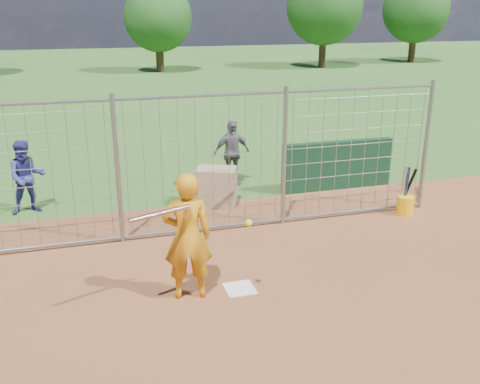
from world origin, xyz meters
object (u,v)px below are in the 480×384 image
object	(u,v)px
batter	(187,237)
equipment_bin	(216,187)
bystander_a	(27,177)
bucket_with_bats	(405,203)
bystander_b	(232,153)

from	to	relation	value
batter	equipment_bin	xyz separation A→B (m)	(1.27, 3.49, -0.52)
bystander_a	batter	bearing A→B (deg)	-67.54
bystander_a	bucket_with_bats	bearing A→B (deg)	-24.88
bystander_b	equipment_bin	bearing A→B (deg)	-129.45
batter	bucket_with_bats	size ratio (longest dim) A/B	1.89
bystander_a	bystander_b	world-z (taller)	bystander_b
bystander_b	batter	bearing A→B (deg)	-123.20
batter	bystander_a	xyz separation A→B (m)	(-2.41, 4.15, -0.18)
batter	bystander_a	distance (m)	4.80
bystander_a	equipment_bin	size ratio (longest dim) A/B	1.86
bystander_b	equipment_bin	size ratio (longest dim) A/B	1.90
bystander_b	bucket_with_bats	xyz separation A→B (m)	(2.79, -2.80, -0.52)
bystander_b	bystander_a	bearing A→B (deg)	176.85
bystander_a	bystander_b	distance (m)	4.40
batter	equipment_bin	bearing A→B (deg)	-102.54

